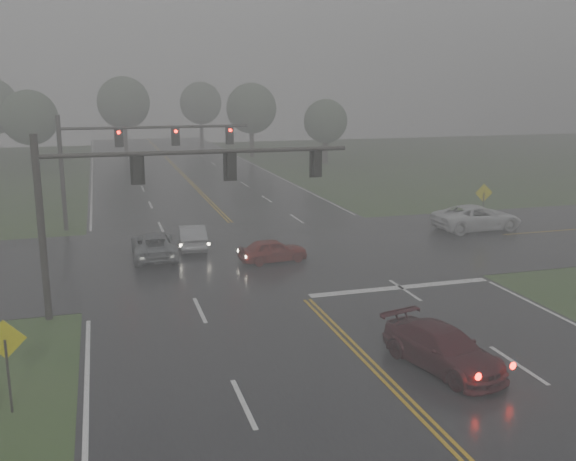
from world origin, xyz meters
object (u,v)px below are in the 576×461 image
object	(u,v)px
sedan_silver	(192,248)
car_grey	(154,258)
signal_gantry_far	(121,149)
sedan_red	(273,262)
pickup_white	(476,230)
signal_gantry_near	(141,187)
sedan_maroon	(442,368)

from	to	relation	value
sedan_silver	car_grey	size ratio (longest dim) A/B	0.86
car_grey	signal_gantry_far	bearing A→B (deg)	-81.89
car_grey	signal_gantry_far	xyz separation A→B (m)	(-1.09, 8.24, 4.92)
sedan_red	pickup_white	world-z (taller)	pickup_white
car_grey	signal_gantry_near	xyz separation A→B (m)	(-0.95, -7.91, 4.95)
sedan_silver	car_grey	xyz separation A→B (m)	(-2.19, -1.45, 0.00)
pickup_white	signal_gantry_near	world-z (taller)	signal_gantry_near
car_grey	signal_gantry_far	world-z (taller)	signal_gantry_far
sedan_red	pickup_white	xyz separation A→B (m)	(14.02, 3.53, 0.00)
signal_gantry_near	signal_gantry_far	distance (m)	16.15
signal_gantry_far	car_grey	bearing A→B (deg)	-82.48
sedan_red	sedan_silver	xyz separation A→B (m)	(-3.54, 3.95, 0.00)
sedan_red	car_grey	distance (m)	6.25
sedan_red	signal_gantry_far	bearing A→B (deg)	27.28
car_grey	pickup_white	size ratio (longest dim) A/B	0.84
sedan_maroon	sedan_red	bearing A→B (deg)	83.84
car_grey	signal_gantry_near	world-z (taller)	signal_gantry_near
signal_gantry_near	sedan_silver	bearing A→B (deg)	71.41
sedan_silver	sedan_maroon	bearing A→B (deg)	111.24
sedan_maroon	sedan_silver	bearing A→B (deg)	93.13
pickup_white	signal_gantry_far	xyz separation A→B (m)	(-20.84, 7.20, 4.92)
car_grey	signal_gantry_near	distance (m)	9.38
sedan_red	signal_gantry_near	world-z (taller)	signal_gantry_near
sedan_maroon	signal_gantry_near	bearing A→B (deg)	122.22
signal_gantry_far	sedan_maroon	bearing A→B (deg)	-70.36
car_grey	sedan_silver	bearing A→B (deg)	-145.87
sedan_red	signal_gantry_far	size ratio (longest dim) A/B	0.30
sedan_maroon	pickup_white	world-z (taller)	pickup_white
sedan_red	sedan_silver	bearing A→B (deg)	36.71
car_grey	signal_gantry_near	size ratio (longest dim) A/B	0.38
sedan_maroon	sedan_silver	xyz separation A→B (m)	(-5.41, 17.57, 0.00)
sedan_maroon	sedan_silver	size ratio (longest dim) A/B	1.12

